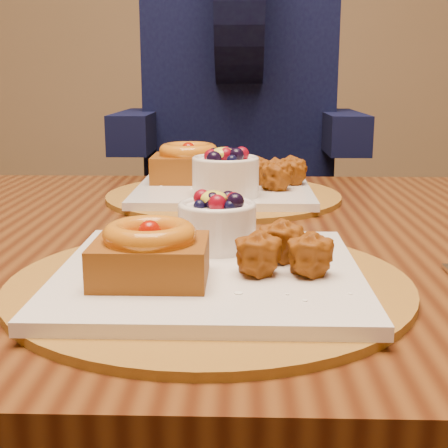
# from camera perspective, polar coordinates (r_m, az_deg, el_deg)

# --- Properties ---
(dining_table) EXTENTS (1.60, 0.90, 0.76)m
(dining_table) POSITION_cam_1_polar(r_m,az_deg,el_deg) (0.83, -0.50, -5.84)
(dining_table) COLOR #3A190A
(dining_table) RESTS_ON ground
(place_setting_near) EXTENTS (0.38, 0.38, 0.08)m
(place_setting_near) POSITION_cam_1_polar(r_m,az_deg,el_deg) (0.59, -1.51, -3.70)
(place_setting_near) COLOR brown
(place_setting_near) RESTS_ON dining_table
(place_setting_far) EXTENTS (0.38, 0.38, 0.09)m
(place_setting_far) POSITION_cam_1_polar(r_m,az_deg,el_deg) (1.01, -0.27, 3.94)
(place_setting_far) COLOR brown
(place_setting_far) RESTS_ON dining_table
(chair_far) EXTENTS (0.42, 0.42, 0.80)m
(chair_far) POSITION_cam_1_polar(r_m,az_deg,el_deg) (1.70, 1.97, -3.87)
(chair_far) COLOR black
(chair_far) RESTS_ON ground
(diner) EXTENTS (0.55, 0.52, 0.90)m
(diner) POSITION_cam_1_polar(r_m,az_deg,el_deg) (1.56, 1.43, 13.83)
(diner) COLOR black
(diner) RESTS_ON ground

